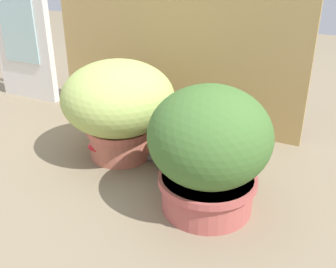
# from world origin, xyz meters

# --- Properties ---
(ground_plane) EXTENTS (6.00, 6.00, 0.00)m
(ground_plane) POSITION_xyz_m (0.00, 0.00, 0.00)
(ground_plane) COLOR #82735A
(cardboard_backdrop) EXTENTS (1.25, 0.03, 0.96)m
(cardboard_backdrop) POSITION_xyz_m (-0.04, 0.49, 0.48)
(cardboard_backdrop) COLOR tan
(cardboard_backdrop) RESTS_ON ground
(window_panel_white) EXTENTS (0.37, 0.05, 0.93)m
(window_panel_white) POSITION_xyz_m (-0.93, 0.44, 0.47)
(window_panel_white) COLOR white
(window_panel_white) RESTS_ON ground
(grass_planter) EXTENTS (0.46, 0.46, 0.41)m
(grass_planter) POSITION_xyz_m (-0.08, 0.07, 0.23)
(grass_planter) COLOR #C16953
(grass_planter) RESTS_ON ground
(leafy_planter) EXTENTS (0.40, 0.40, 0.43)m
(leafy_planter) POSITION_xyz_m (0.38, -0.13, 0.23)
(leafy_planter) COLOR #BB5A52
(leafy_planter) RESTS_ON ground
(cat) EXTENTS (0.39, 0.21, 0.32)m
(cat) POSITION_xyz_m (0.23, 0.06, 0.12)
(cat) COLOR #635C53
(cat) RESTS_ON ground
(mushroom_ornament_red) EXTENTS (0.12, 0.12, 0.11)m
(mushroom_ornament_red) POSITION_xyz_m (-0.13, 0.00, 0.08)
(mushroom_ornament_red) COLOR silver
(mushroom_ornament_red) RESTS_ON ground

